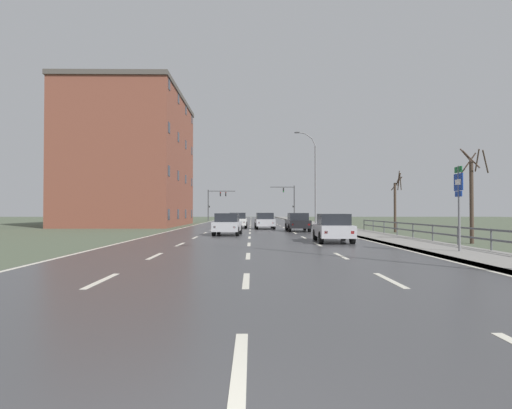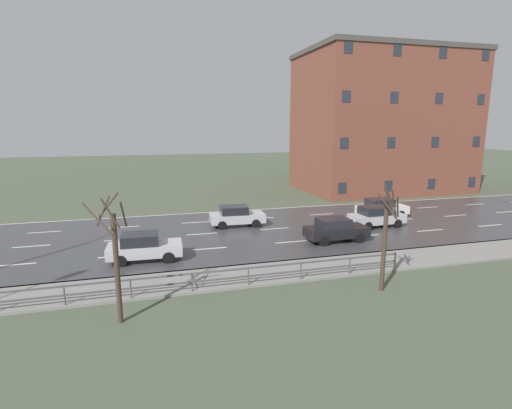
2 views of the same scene
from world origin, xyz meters
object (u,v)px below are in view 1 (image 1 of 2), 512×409
Objects in this scene: highway_sign at (459,197)px; car_distant at (265,221)px; car_near_left at (228,224)px; brick_building at (132,160)px; traffic_signal_left at (215,199)px; street_lamp_midground at (314,180)px; car_far_left at (298,222)px; traffic_signal_right at (290,198)px; car_mid_centre at (333,228)px; car_far_right at (238,220)px.

highway_sign is 24.12m from car_distant.
highway_sign is 0.84× the size of car_near_left.
brick_building is (-22.75, 33.19, 5.65)m from highway_sign.
car_distant is at bearing -32.79° from brick_building.
traffic_signal_left is 37.05m from car_distant.
street_lamp_midground is at bearing 50.83° from car_distant.
traffic_signal_right is at bearing 84.64° from car_far_left.
traffic_signal_right is at bearing 48.36° from brick_building.
car_mid_centre is at bearing -54.97° from brick_building.
brick_building reaches higher than traffic_signal_left.
car_mid_centre is 19.94m from car_far_right.
traffic_signal_right is 0.34× the size of brick_building.
car_near_left is 12.31m from car_far_right.
highway_sign is (0.95, -31.01, -3.13)m from street_lamp_midground.
car_far_left is (-4.34, 18.34, -1.45)m from highway_sign.
traffic_signal_right is 1.11× the size of traffic_signal_left.
car_distant is (8.02, -36.03, -3.16)m from traffic_signal_left.
street_lamp_midground is 2.67× the size of car_far_right.
traffic_signal_left reaches higher than car_near_left.
car_far_right is (-8.42, -32.18, -3.32)m from traffic_signal_right.
traffic_signal_right is at bearing 81.75° from car_near_left.
car_mid_centre is 0.22× the size of brick_building.
highway_sign is 0.85× the size of car_far_left.
highway_sign is 7.37m from car_mid_centre.
traffic_signal_left is (-14.07, 28.06, -1.43)m from street_lamp_midground.
car_distant is (-6.05, -7.97, -4.59)m from street_lamp_midground.
brick_building reaches higher than street_lamp_midground.
brick_building reaches higher than car_distant.
car_distant is 1.01× the size of car_far_right.
brick_building reaches higher than highway_sign.
car_near_left is (5.04, -46.17, -3.16)m from traffic_signal_left.
brick_building is at bearing 174.30° from street_lamp_midground.
street_lamp_midground is 2.67× the size of car_far_left.
traffic_signal_right reaches higher than car_near_left.
car_far_left is at bearing 103.32° from highway_sign.
street_lamp_midground reaches higher than car_far_right.
street_lamp_midground reaches higher than car_far_left.
car_far_left is (-3.12, -39.06, -3.32)m from traffic_signal_right.
street_lamp_midground is at bearing 34.36° from car_far_right.
brick_building reaches higher than car_far_right.
traffic_signal_left is 1.39× the size of car_far_right.
traffic_signal_right is 1.55× the size of car_far_right.
brick_building is (-15.75, 10.15, 7.10)m from car_distant.
car_far_right is at bearing 91.34° from car_near_left.
street_lamp_midground is 31.42m from traffic_signal_left.
car_near_left and car_mid_centre have the same top height.
street_lamp_midground is 26.41m from traffic_signal_right.
traffic_signal_right is 13.89m from traffic_signal_left.
brick_building is (-12.78, 20.28, 7.10)m from car_near_left.
street_lamp_midground reaches higher than car_distant.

